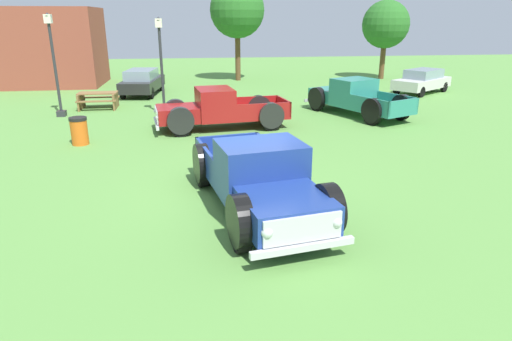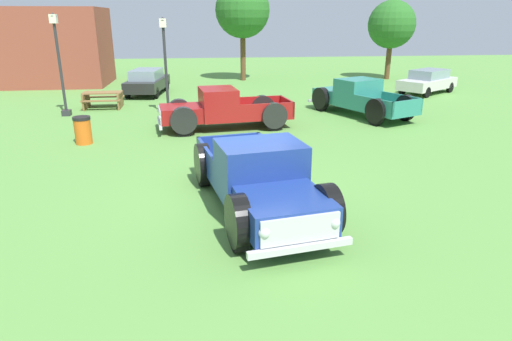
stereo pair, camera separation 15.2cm
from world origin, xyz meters
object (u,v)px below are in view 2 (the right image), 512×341
object	(u,v)px
trash_can	(83,130)
lamp_post_near	(166,65)
sedan_distant_a	(147,81)
lamp_post_far	(60,63)
pickup_truck_behind_left	(356,97)
sedan_distant_b	(428,81)
oak_tree_east	(243,10)
picnic_table	(103,98)
pickup_truck_behind_right	(217,110)
pickup_truck_foreground	(261,181)
oak_tree_west	(392,25)

from	to	relation	value
trash_can	lamp_post_near	bearing A→B (deg)	59.76
sedan_distant_a	lamp_post_far	world-z (taller)	lamp_post_far
pickup_truck_behind_left	lamp_post_near	bearing A→B (deg)	174.54
sedan_distant_a	sedan_distant_b	world-z (taller)	sedan_distant_a
trash_can	oak_tree_east	distance (m)	17.85
pickup_truck_behind_left	picnic_table	size ratio (longest dim) A/B	3.02
pickup_truck_behind_right	trash_can	xyz separation A→B (m)	(-4.67, -1.64, -0.27)
picnic_table	sedan_distant_a	bearing A→B (deg)	66.61
pickup_truck_foreground	picnic_table	bearing A→B (deg)	114.35
sedan_distant_a	oak_tree_west	distance (m)	17.18
pickup_truck_behind_left	pickup_truck_behind_right	bearing A→B (deg)	-162.21
lamp_post_near	pickup_truck_behind_right	bearing A→B (deg)	-53.93
sedan_distant_b	oak_tree_east	xyz separation A→B (m)	(-9.99, 7.02, 3.90)
sedan_distant_b	oak_tree_east	distance (m)	12.82
pickup_truck_behind_right	lamp_post_far	distance (m)	7.52
sedan_distant_b	lamp_post_near	size ratio (longest dim) A/B	1.01
lamp_post_far	trash_can	xyz separation A→B (m)	(1.91, -4.95, -1.80)
sedan_distant_a	sedan_distant_b	size ratio (longest dim) A/B	1.04
oak_tree_east	sedan_distant_a	bearing A→B (deg)	-137.87
pickup_truck_foreground	oak_tree_east	xyz separation A→B (m)	(1.74, 22.41, 3.83)
pickup_truck_behind_left	lamp_post_far	xyz separation A→B (m)	(-12.90, 1.28, 1.52)
pickup_truck_foreground	oak_tree_west	xyz separation A→B (m)	(12.00, 21.80, 2.92)
lamp_post_near	sedan_distant_a	bearing A→B (deg)	104.32
sedan_distant_a	pickup_truck_behind_left	bearing A→B (deg)	-34.43
sedan_distant_b	pickup_truck_foreground	bearing A→B (deg)	-127.32
sedan_distant_b	trash_can	size ratio (longest dim) A/B	4.47
pickup_truck_foreground	pickup_truck_behind_right	bearing A→B (deg)	94.49
lamp_post_near	sedan_distant_b	bearing A→B (deg)	16.87
lamp_post_near	picnic_table	xyz separation A→B (m)	(-3.22, 2.08, -1.70)
pickup_truck_behind_left	oak_tree_west	size ratio (longest dim) A/B	1.03
oak_tree_west	pickup_truck_behind_left	bearing A→B (deg)	-118.61
sedan_distant_a	oak_tree_east	size ratio (longest dim) A/B	0.68
sedan_distant_b	oak_tree_east	size ratio (longest dim) A/B	0.66
lamp_post_near	oak_tree_east	world-z (taller)	oak_tree_east
lamp_post_near	picnic_table	distance (m)	4.19
pickup_truck_foreground	lamp_post_far	size ratio (longest dim) A/B	1.28
pickup_truck_behind_right	lamp_post_far	world-z (taller)	lamp_post_far
pickup_truck_behind_left	trash_can	xyz separation A→B (m)	(-10.99, -3.67, -0.28)
lamp_post_far	picnic_table	size ratio (longest dim) A/B	2.40
sedan_distant_a	pickup_truck_foreground	bearing A→B (deg)	-76.02
picnic_table	trash_can	distance (m)	6.58
oak_tree_west	pickup_truck_foreground	bearing A→B (deg)	-118.82
pickup_truck_behind_left	trash_can	world-z (taller)	pickup_truck_behind_left
pickup_truck_behind_left	trash_can	bearing A→B (deg)	-161.52
sedan_distant_a	oak_tree_east	distance (m)	8.94
pickup_truck_foreground	sedan_distant_b	bearing A→B (deg)	52.68
pickup_truck_foreground	pickup_truck_behind_right	world-z (taller)	pickup_truck_foreground
pickup_truck_behind_left	oak_tree_east	xyz separation A→B (m)	(-3.94, 12.20, 3.85)
picnic_table	oak_tree_west	xyz separation A→B (m)	(17.92, 8.71, 3.20)
pickup_truck_foreground	oak_tree_west	bearing A→B (deg)	61.18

